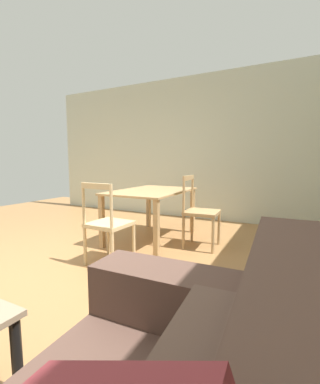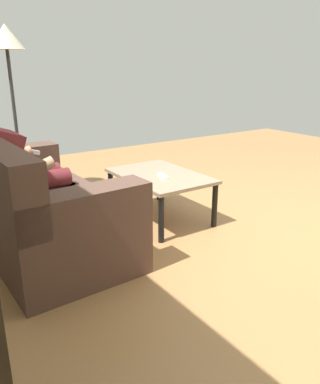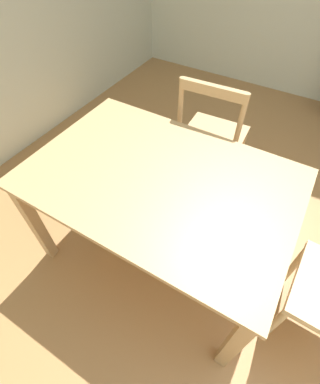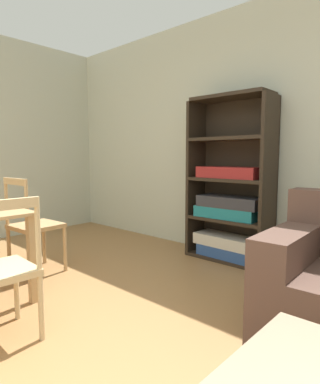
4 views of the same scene
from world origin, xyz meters
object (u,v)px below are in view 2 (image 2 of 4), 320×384
Objects in this scene: coffee_table at (160,180)px; tv_remote at (163,176)px; couch at (34,206)px; person_lounging at (18,170)px; floor_lamp at (8,54)px.

coffee_table is 5.69× the size of tv_remote.
tv_remote is (-0.17, -1.11, 0.11)m from couch.
couch is 0.32m from person_lounging.
tv_remote is 2.03m from floor_lamp.
person_lounging is 6.71× the size of tv_remote.
couch is at bearing 86.61° from coffee_table.
coffee_table is at bearing -147.79° from floor_lamp.
floor_lamp is at bearing 32.21° from coffee_table.
tv_remote is at bearing -150.61° from floor_lamp.
person_lounging is at bearing 0.19° from tv_remote.
couch is 1.80m from floor_lamp.
floor_lamp is (1.41, 0.89, 1.12)m from coffee_table.
person_lounging is 0.64× the size of floor_lamp.
floor_lamp is (1.51, 0.85, 1.06)m from tv_remote.
couch is 1.16m from coffee_table.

